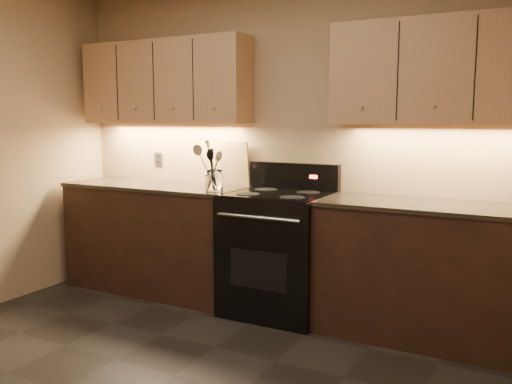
% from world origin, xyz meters
% --- Properties ---
extents(wall_back, '(4.00, 0.04, 2.60)m').
position_xyz_m(wall_back, '(0.00, 2.00, 1.30)').
color(wall_back, '#9D785C').
rests_on(wall_back, ground).
extents(counter_left, '(1.62, 0.62, 0.93)m').
position_xyz_m(counter_left, '(-1.10, 1.70, 0.47)').
color(counter_left, black).
rests_on(counter_left, ground).
extents(counter_right, '(1.46, 0.62, 0.93)m').
position_xyz_m(counter_right, '(1.18, 1.70, 0.47)').
color(counter_right, black).
rests_on(counter_right, ground).
extents(stove, '(0.76, 0.68, 1.14)m').
position_xyz_m(stove, '(0.08, 1.68, 0.48)').
color(stove, black).
rests_on(stove, ground).
extents(upper_cab_left, '(1.60, 0.30, 0.70)m').
position_xyz_m(upper_cab_left, '(-1.10, 1.85, 1.80)').
color(upper_cab_left, tan).
rests_on(upper_cab_left, wall_back).
extents(upper_cab_right, '(1.44, 0.30, 0.70)m').
position_xyz_m(upper_cab_right, '(1.18, 1.85, 1.80)').
color(upper_cab_right, tan).
rests_on(upper_cab_right, wall_back).
extents(outlet_plate, '(0.08, 0.01, 0.12)m').
position_xyz_m(outlet_plate, '(-1.30, 1.99, 1.12)').
color(outlet_plate, '#B2B5BA').
rests_on(outlet_plate, wall_back).
extents(utensil_crock, '(0.18, 0.18, 0.17)m').
position_xyz_m(utensil_crock, '(-0.42, 1.56, 1.01)').
color(utensil_crock, white).
rests_on(utensil_crock, counter_left).
extents(cutting_board, '(0.30, 0.09, 0.37)m').
position_xyz_m(cutting_board, '(-0.48, 1.97, 1.11)').
color(cutting_board, tan).
rests_on(cutting_board, counter_left).
extents(wooden_spoon, '(0.13, 0.11, 0.31)m').
position_xyz_m(wooden_spoon, '(-0.46, 1.55, 1.09)').
color(wooden_spoon, tan).
rests_on(wooden_spoon, utensil_crock).
extents(black_spoon, '(0.07, 0.14, 0.31)m').
position_xyz_m(black_spoon, '(-0.43, 1.58, 1.10)').
color(black_spoon, black).
rests_on(black_spoon, utensil_crock).
extents(black_turner, '(0.16, 0.14, 0.34)m').
position_xyz_m(black_turner, '(-0.40, 1.55, 1.11)').
color(black_turner, black).
rests_on(black_turner, utensil_crock).
extents(steel_spatula, '(0.18, 0.13, 0.41)m').
position_xyz_m(steel_spatula, '(-0.40, 1.56, 1.14)').
color(steel_spatula, silver).
rests_on(steel_spatula, utensil_crock).
extents(steel_skimmer, '(0.26, 0.11, 0.37)m').
position_xyz_m(steel_skimmer, '(-0.39, 1.54, 1.13)').
color(steel_skimmer, silver).
rests_on(steel_skimmer, utensil_crock).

